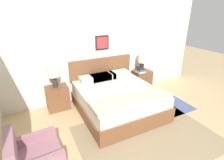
# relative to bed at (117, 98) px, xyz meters

# --- Properties ---
(wall_back) EXTENTS (6.91, 0.09, 2.60)m
(wall_back) POSITION_rel_bed_xyz_m (-0.26, 1.02, 0.97)
(wall_back) COLOR silver
(wall_back) RESTS_ON ground_plane
(area_rug_main) EXTENTS (2.61, 1.94, 0.01)m
(area_rug_main) POSITION_rel_bed_xyz_m (0.08, -1.11, -0.33)
(area_rug_main) COLOR #897556
(area_rug_main) RESTS_ON ground_plane
(area_rug_bedside) EXTENTS (0.93, 1.15, 0.01)m
(area_rug_bedside) POSITION_rel_bed_xyz_m (1.35, -0.30, -0.33)
(area_rug_bedside) COLOR #47567F
(area_rug_bedside) RESTS_ON ground_plane
(bed) EXTENTS (1.76, 1.93, 1.10)m
(bed) POSITION_rel_bed_xyz_m (0.00, 0.00, 0.00)
(bed) COLOR brown
(bed) RESTS_ON ground_plane
(nightstand_near_window) EXTENTS (0.52, 0.43, 0.58)m
(nightstand_near_window) POSITION_rel_bed_xyz_m (-1.26, 0.74, -0.04)
(nightstand_near_window) COLOR brown
(nightstand_near_window) RESTS_ON ground_plane
(nightstand_by_door) EXTENTS (0.52, 0.43, 0.58)m
(nightstand_by_door) POSITION_rel_bed_xyz_m (1.26, 0.74, -0.04)
(nightstand_by_door) COLOR brown
(nightstand_by_door) RESTS_ON ground_plane
(table_lamp_near_window) EXTENTS (0.28, 0.28, 0.51)m
(table_lamp_near_window) POSITION_rel_bed_xyz_m (-1.27, 0.76, 0.60)
(table_lamp_near_window) COLOR #2D2823
(table_lamp_near_window) RESTS_ON nightstand_near_window
(table_lamp_by_door) EXTENTS (0.28, 0.28, 0.51)m
(table_lamp_by_door) POSITION_rel_bed_xyz_m (1.25, 0.76, 0.60)
(table_lamp_by_door) COLOR #2D2823
(table_lamp_by_door) RESTS_ON nightstand_by_door
(book_thick_bottom) EXTENTS (0.21, 0.28, 0.03)m
(book_thick_bottom) POSITION_rel_bed_xyz_m (1.14, 0.70, 0.27)
(book_thick_bottom) COLOR silver
(book_thick_bottom) RESTS_ON nightstand_by_door
(book_hardcover_middle) EXTENTS (0.21, 0.24, 0.03)m
(book_hardcover_middle) POSITION_rel_bed_xyz_m (1.14, 0.70, 0.31)
(book_hardcover_middle) COLOR #4C7551
(book_hardcover_middle) RESTS_ON book_thick_bottom
(book_novel_upper) EXTENTS (0.21, 0.28, 0.04)m
(book_novel_upper) POSITION_rel_bed_xyz_m (1.14, 0.70, 0.34)
(book_novel_upper) COLOR #335693
(book_novel_upper) RESTS_ON book_hardcover_middle
(book_slim_near_top) EXTENTS (0.20, 0.29, 0.03)m
(book_slim_near_top) POSITION_rel_bed_xyz_m (1.14, 0.70, 0.37)
(book_slim_near_top) COLOR #232328
(book_slim_near_top) RESTS_ON book_novel_upper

